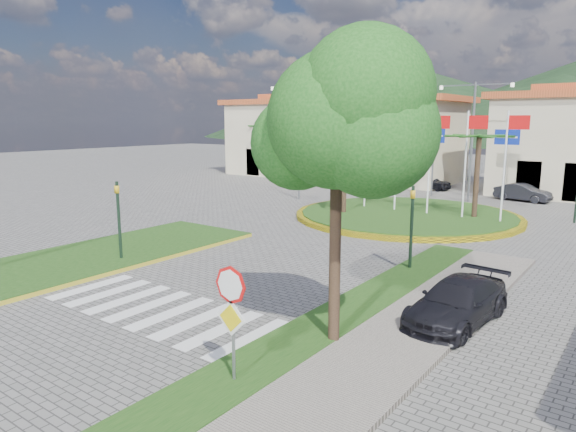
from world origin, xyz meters
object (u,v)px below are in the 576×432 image
Objects in this scene: white_van at (330,172)px; car_dark_a at (428,182)px; deciduous_tree at (337,135)px; stop_sign at (231,306)px; roundabout_island at (407,215)px; car_dark_b at (523,193)px; car_side_right at (457,302)px.

white_van is 10.69m from car_dark_a.
deciduous_tree is 1.54× the size of white_van.
stop_sign is at bearing -101.18° from deciduous_tree.
white_van is at bearing 118.84° from stop_sign.
car_dark_a is (-3.61, 12.45, 0.44)m from roundabout_island.
roundabout_island is 4.79× the size of stop_sign.
deciduous_tree reaches higher than car_dark_a.
roundabout_island is at bearing 168.03° from car_dark_b.
car_dark_b is at bearing 93.26° from deciduous_tree.
car_dark_b is 24.48m from car_side_right.
car_side_right is (11.11, -26.23, -0.02)m from car_dark_a.
deciduous_tree is (5.50, -17.00, 5.00)m from roundabout_island.
car_dark_b is at bearing -98.71° from car_dark_a.
deciduous_tree is 27.87m from car_dark_b.
car_dark_b is at bearing 69.37° from roundabout_island.
car_dark_a is at bearing -121.24° from white_van.
deciduous_tree reaches higher than white_van.
car_dark_a reaches higher than white_van.
roundabout_island is 3.07× the size of car_side_right.
deciduous_tree is at bearing 78.82° from stop_sign.
white_van is 1.21× the size of car_dark_b.
car_dark_a is (-8.51, 32.49, -1.17)m from stop_sign.
roundabout_island is 1.87× the size of deciduous_tree.
roundabout_island is 3.48× the size of car_dark_b.
car_dark_b is (3.93, 10.45, 0.43)m from roundabout_island.
car_side_right is (2.60, 6.26, -1.19)m from stop_sign.
deciduous_tree is 37.36m from white_van.
car_dark_b is (-0.96, 30.49, -1.19)m from stop_sign.
car_dark_a is (-9.11, 29.45, -4.56)m from deciduous_tree.
car_side_right is (2.00, 3.23, -4.57)m from deciduous_tree.
deciduous_tree is at bearing -168.41° from white_van.
deciduous_tree reaches higher than stop_sign.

